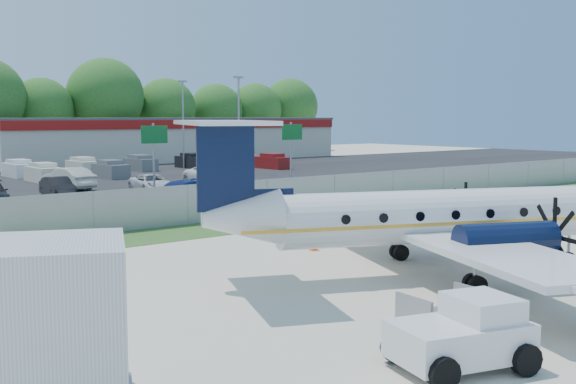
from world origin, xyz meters
TOP-DOWN VIEW (x-y plane):
  - ground at (0.00, 0.00)m, footprint 170.00×170.00m
  - grass_verge at (0.00, 12.00)m, footprint 170.00×4.00m
  - access_road at (0.00, 19.00)m, footprint 170.00×8.00m
  - parking_lot at (0.00, 40.00)m, footprint 170.00×32.00m
  - perimeter_fence at (0.00, 14.00)m, footprint 120.00×0.06m
  - building_east at (26.00, 61.98)m, footprint 44.40×12.40m
  - sign_mid at (3.00, 22.91)m, footprint 1.80×0.26m
  - sign_right at (14.00, 22.91)m, footprint 1.80×0.26m
  - light_pole_ne at (20.00, 38.00)m, footprint 0.90×0.35m
  - light_pole_se at (20.00, 48.00)m, footprint 0.90×0.35m
  - aircraft at (0.56, -1.35)m, footprint 17.05×16.56m
  - pushback_tug at (-6.18, -7.70)m, footprint 3.23×2.72m
  - baggage_cart_far at (-4.64, -5.89)m, footprint 2.22×1.49m
  - service_container at (-14.09, -4.65)m, footprint 3.85×3.85m
  - cone_nose at (3.20, -1.09)m, footprint 0.41×0.41m
  - cone_port_wing at (-3.37, -4.91)m, footprint 0.39×0.39m
  - cone_starboard_wing at (0.32, 4.72)m, footprint 0.33×0.33m
  - road_car_mid at (3.36, 20.62)m, footprint 5.72×3.90m
  - road_car_east at (32.06, 18.39)m, footprint 5.20×2.35m
  - parked_car_c at (-0.53, 29.77)m, footprint 1.93×4.38m
  - parked_car_d at (6.08, 29.10)m, footprint 2.72×4.85m
  - parked_car_e at (11.57, 29.14)m, footprint 3.16×6.30m
  - parked_car_g at (2.16, 34.54)m, footprint 2.43×5.22m

SIDE VIEW (x-z plane):
  - ground at x=0.00m, z-range 0.00..0.00m
  - road_car_mid at x=3.36m, z-range -0.77..0.77m
  - road_car_east at x=32.06m, z-range -0.74..0.74m
  - parked_car_c at x=-0.53m, z-range -0.70..0.70m
  - parked_car_d at x=6.08m, z-range -0.64..0.64m
  - parked_car_e at x=11.57m, z-range -0.86..0.86m
  - parked_car_g at x=2.16m, z-range -0.83..0.83m
  - grass_verge at x=0.00m, z-range 0.00..0.02m
  - access_road at x=0.00m, z-range 0.00..0.02m
  - parking_lot at x=0.00m, z-range 0.00..0.02m
  - cone_starboard_wing at x=0.32m, z-range -0.01..0.46m
  - cone_port_wing at x=-3.37m, z-range -0.02..0.54m
  - cone_nose at x=3.20m, z-range -0.02..0.56m
  - baggage_cart_far at x=-4.64m, z-range -0.04..1.06m
  - pushback_tug at x=-6.18m, z-range -0.03..1.52m
  - perimeter_fence at x=0.00m, z-range 0.01..2.00m
  - service_container at x=-14.09m, z-range -0.11..3.11m
  - aircraft at x=0.56m, z-range -0.60..4.69m
  - building_east at x=26.00m, z-range 0.01..5.25m
  - sign_mid at x=3.00m, z-range 1.11..6.11m
  - sign_right at x=14.00m, z-range 1.11..6.11m
  - light_pole_ne at x=20.00m, z-range 0.69..9.78m
  - light_pole_se at x=20.00m, z-range 0.69..9.78m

